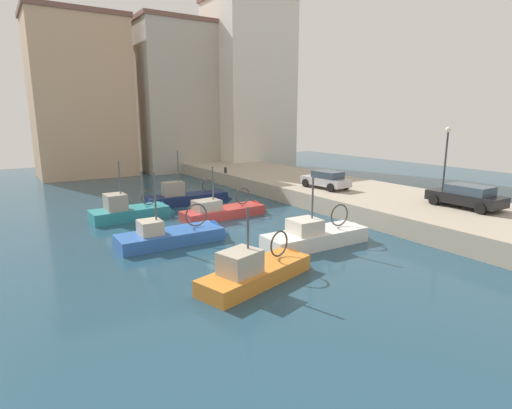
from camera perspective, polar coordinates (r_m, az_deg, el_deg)
name	(u,v)px	position (r m, az deg, el deg)	size (l,w,h in m)	color
water_surface	(230,228)	(25.07, -3.64, -3.24)	(80.00, 80.00, 0.00)	navy
quay_wall	(362,198)	(31.99, 14.62, 0.90)	(9.00, 56.00, 1.20)	#ADA08C
fishing_boat_white	(320,242)	(22.08, 8.96, -5.22)	(6.67, 2.29, 4.54)	white
fishing_boat_navy	(191,202)	(32.16, -9.14, 0.37)	(7.06, 2.19, 4.95)	navy
fishing_boat_blue	(178,240)	(22.58, -10.92, -4.96)	(6.35, 2.32, 4.78)	#2D60B7
fishing_boat_orange	(261,277)	(17.23, 0.65, -10.07)	(6.36, 3.20, 4.02)	orange
fishing_boat_red	(227,215)	(27.80, -4.06, -1.43)	(6.61, 2.09, 4.27)	#BC3833
fishing_boat_teal	(134,216)	(28.41, -16.66, -1.56)	(5.75, 2.23, 4.76)	teal
parked_car_black	(466,196)	(27.93, 27.37, 1.06)	(2.08, 4.36, 1.41)	black
parked_car_silver	(326,179)	(31.94, 9.78, 3.47)	(2.07, 4.03, 1.36)	#B7B7BC
mooring_bollard_mid	(225,170)	(40.31, -4.29, 4.82)	(0.28, 0.28, 0.55)	#2D2D33
quay_streetlamp	(446,151)	(29.32, 25.07, 6.75)	(0.36, 0.36, 4.83)	#38383D
waterfront_building_west	(179,98)	(52.62, -10.77, 14.49)	(10.05, 7.07, 17.76)	#B2A899
waterfront_building_west_mid	(248,85)	(54.39, -1.08, 16.31)	(9.73, 8.88, 20.96)	silver
waterfront_building_central	(81,97)	(50.54, -23.29, 13.64)	(10.41, 7.58, 17.42)	tan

